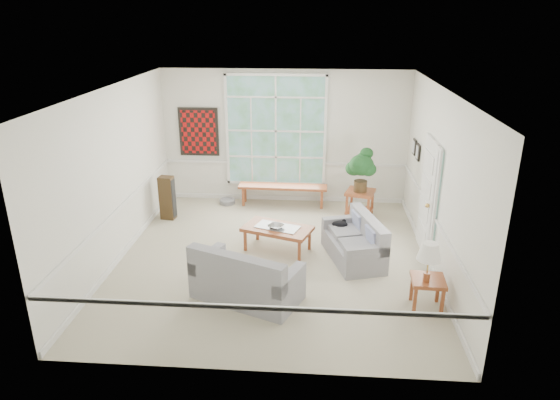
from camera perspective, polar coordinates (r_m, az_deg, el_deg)
The scene contains 24 objects.
floor at distance 9.01m, azimuth -0.73°, elevation -6.72°, with size 5.50×6.00×0.01m, color #AFA78E.
ceiling at distance 8.08m, azimuth -0.83°, elevation 12.55°, with size 5.50×6.00×0.02m, color white.
wall_back at distance 11.30m, azimuth 0.55°, elevation 7.19°, with size 5.50×0.02×3.00m, color white.
wall_front at distance 5.67m, azimuth -3.44°, elevation -7.17°, with size 5.50×0.02×3.00m, color white.
wall_left at distance 9.08m, azimuth -18.37°, elevation 2.68°, with size 0.02×6.00×3.00m, color white.
wall_right at distance 8.64m, azimuth 17.72°, elevation 1.86°, with size 0.02×6.00×3.00m, color white.
window_back at distance 11.24m, azimuth -0.48°, elevation 7.90°, with size 2.30×0.08×2.40m, color white.
entry_door at distance 9.32m, azimuth 16.40°, elevation 0.45°, with size 0.08×0.90×2.10m, color white.
door_sidelight at distance 8.71m, azimuth 17.26°, elevation -0.37°, with size 0.08×0.26×1.90m, color white.
wall_art at distance 11.52m, azimuth -9.28°, elevation 7.69°, with size 0.90×0.06×1.10m, color #620D0C.
wall_frame_near at distance 10.25m, azimuth 15.44°, elevation 5.30°, with size 0.04×0.26×0.32m, color black.
wall_frame_far at distance 10.63m, azimuth 15.06°, elevation 5.87°, with size 0.04×0.26×0.32m, color black.
loveseat_right at distance 8.92m, azimuth 8.38°, elevation -4.41°, with size 0.75×1.45×0.79m, color gray.
loveseat_front at distance 7.67m, azimuth -3.80°, elevation -8.29°, with size 1.60×0.83×0.87m, color gray.
coffee_table at distance 9.22m, azimuth -0.29°, elevation -4.42°, with size 1.23×0.67×0.46m, color brown.
pewter_bowl at distance 9.06m, azimuth -0.46°, elevation -3.02°, with size 0.34×0.34×0.08m, color #959499.
window_bench at distance 11.34m, azimuth 0.31°, elevation 0.53°, with size 2.00×0.39×0.47m, color brown.
end_table at distance 10.85m, azimuth 9.09°, elevation -0.38°, with size 0.57×0.57×0.57m, color brown.
houseplant at distance 10.56m, azimuth 9.27°, elevation 3.40°, with size 0.56×0.56×0.95m, color #19491F, non-canonical shape.
side_table at distance 7.81m, azimuth 16.42°, elevation -10.19°, with size 0.48×0.48×0.49m, color brown.
table_lamp at distance 7.48m, azimuth 16.58°, elevation -6.86°, with size 0.35×0.35×0.60m, color silver, non-canonical shape.
pet_bed at distance 11.55m, azimuth -6.04°, elevation -0.14°, with size 0.38×0.38×0.11m, color slate.
floor_speaker at distance 10.79m, azimuth -12.76°, elevation 0.25°, with size 0.29×0.23×0.93m, color #392814.
cat at distance 9.30m, azimuth 6.85°, elevation -2.72°, with size 0.29×0.21×0.14m, color black.
Camera 1 is at (0.71, -7.96, 4.15)m, focal length 32.00 mm.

